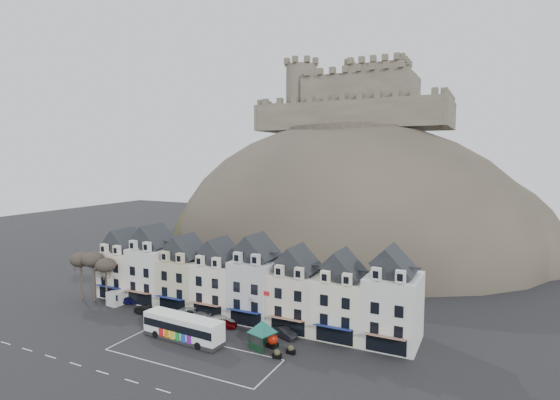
# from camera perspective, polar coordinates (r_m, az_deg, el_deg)

# --- Properties ---
(ground) EXTENTS (300.00, 300.00, 0.00)m
(ground) POSITION_cam_1_polar(r_m,az_deg,el_deg) (59.41, -13.77, -19.13)
(ground) COLOR black
(ground) RESTS_ON ground
(coach_bay_markings) EXTENTS (22.00, 7.50, 0.01)m
(coach_bay_markings) POSITION_cam_1_polar(r_m,az_deg,el_deg) (59.14, -11.37, -19.20)
(coach_bay_markings) COLOR silver
(coach_bay_markings) RESTS_ON ground
(townhouse_terrace) EXTENTS (54.40, 9.35, 11.80)m
(townhouse_terrace) POSITION_cam_1_polar(r_m,az_deg,el_deg) (69.67, -5.18, -10.60)
(townhouse_terrace) COLOR white
(townhouse_terrace) RESTS_ON ground
(castle_hill) EXTENTS (100.00, 76.00, 68.00)m
(castle_hill) POSITION_cam_1_polar(r_m,az_deg,el_deg) (117.72, 8.96, -6.54)
(castle_hill) COLOR #3B342D
(castle_hill) RESTS_ON ground
(castle) EXTENTS (50.20, 22.20, 22.00)m
(castle) POSITION_cam_1_polar(r_m,az_deg,el_deg) (123.01, 9.90, 12.74)
(castle) COLOR brown
(castle) RESTS_ON ground
(tree_left_far) EXTENTS (3.61, 3.61, 8.24)m
(tree_left_far) POSITION_cam_1_polar(r_m,az_deg,el_deg) (84.19, -24.58, -7.13)
(tree_left_far) COLOR #382D23
(tree_left_far) RESTS_ON ground
(tree_left_mid) EXTENTS (3.78, 3.78, 8.64)m
(tree_left_mid) POSITION_cam_1_polar(r_m,az_deg,el_deg) (81.85, -23.25, -7.18)
(tree_left_mid) COLOR #382D23
(tree_left_mid) RESTS_ON ground
(tree_left_near) EXTENTS (3.43, 3.43, 7.84)m
(tree_left_near) POSITION_cam_1_polar(r_m,az_deg,el_deg) (79.79, -21.81, -7.96)
(tree_left_near) COLOR #382D23
(tree_left_near) RESTS_ON ground
(bus) EXTENTS (12.23, 3.54, 3.41)m
(bus) POSITION_cam_1_polar(r_m,az_deg,el_deg) (62.71, -12.52, -15.87)
(bus) COLOR #262628
(bus) RESTS_ON ground
(bus_shelter) EXTENTS (5.61, 5.61, 3.73)m
(bus_shelter) POSITION_cam_1_polar(r_m,az_deg,el_deg) (58.67, -2.32, -16.22)
(bus_shelter) COLOR black
(bus_shelter) RESTS_ON ground
(red_buoy) EXTENTS (1.52, 1.52, 1.84)m
(red_buoy) POSITION_cam_1_polar(r_m,az_deg,el_deg) (59.77, -1.01, -17.83)
(red_buoy) COLOR black
(red_buoy) RESTS_ON ground
(flagpole) EXTENTS (1.03, 0.16, 7.16)m
(flagpole) POSITION_cam_1_polar(r_m,az_deg,el_deg) (60.44, -2.13, -14.34)
(flagpole) COLOR silver
(flagpole) RESTS_ON ground
(white_van) EXTENTS (2.70, 5.25, 2.31)m
(white_van) POSITION_cam_1_polar(r_m,az_deg,el_deg) (80.71, -19.87, -11.71)
(white_van) COLOR silver
(white_van) RESTS_ON ground
(planter_west) EXTENTS (1.22, 0.79, 1.13)m
(planter_west) POSITION_cam_1_polar(r_m,az_deg,el_deg) (56.98, -0.38, -19.48)
(planter_west) COLOR black
(planter_west) RESTS_ON ground
(planter_east) EXTENTS (1.17, 0.79, 1.13)m
(planter_east) POSITION_cam_1_polar(r_m,az_deg,el_deg) (58.12, 1.43, -18.96)
(planter_east) COLOR black
(planter_east) RESTS_ON ground
(car_navy) EXTENTS (3.96, 2.76, 1.25)m
(car_navy) POSITION_cam_1_polar(r_m,az_deg,el_deg) (79.90, -19.14, -12.26)
(car_navy) COLOR #0C0C3E
(car_navy) RESTS_ON ground
(car_black) EXTENTS (4.07, 1.55, 1.33)m
(car_black) POSITION_cam_1_polar(r_m,az_deg,el_deg) (73.94, -16.98, -13.62)
(car_black) COLOR black
(car_black) RESTS_ON ground
(car_silver) EXTENTS (5.75, 3.25, 1.54)m
(car_silver) POSITION_cam_1_polar(r_m,az_deg,el_deg) (70.74, -11.16, -14.28)
(car_silver) COLOR silver
(car_silver) RESTS_ON ground
(car_white) EXTENTS (4.67, 3.18, 1.26)m
(car_white) POSITION_cam_1_polar(r_m,az_deg,el_deg) (67.91, -7.55, -15.21)
(car_white) COLOR silver
(car_white) RESTS_ON ground
(car_maroon) EXTENTS (4.03, 2.68, 1.27)m
(car_maroon) POSITION_cam_1_polar(r_m,az_deg,el_deg) (66.26, -7.30, -15.74)
(car_maroon) COLOR #57040A
(car_maroon) RESTS_ON ground
(car_charcoal) EXTENTS (4.50, 2.89, 1.40)m
(car_charcoal) POSITION_cam_1_polar(r_m,az_deg,el_deg) (62.79, 0.49, -16.87)
(car_charcoal) COLOR black
(car_charcoal) RESTS_ON ground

